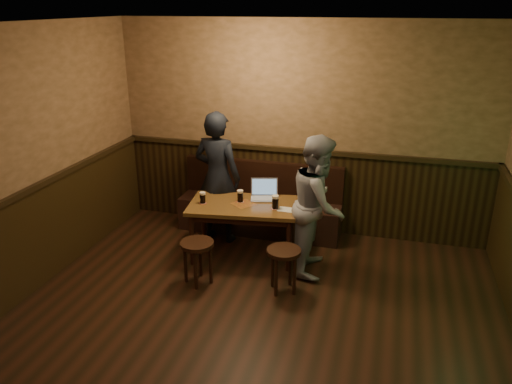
{
  "coord_description": "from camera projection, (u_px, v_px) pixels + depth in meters",
  "views": [
    {
      "loc": [
        1.16,
        -3.34,
        2.97
      ],
      "look_at": [
        -0.3,
        1.88,
        0.91
      ],
      "focal_mm": 35.0,
      "sensor_mm": 36.0,
      "label": 1
    }
  ],
  "objects": [
    {
      "name": "laptop",
      "position": [
        264.0,
        193.0,
        6.17
      ],
      "size": [
        0.39,
        0.34,
        0.24
      ],
      "rotation": [
        0.0,
        0.0,
        0.26
      ],
      "color": "silver",
      "rests_on": "pub_table"
    },
    {
      "name": "pint_right",
      "position": [
        275.0,
        202.0,
        5.84
      ],
      "size": [
        0.11,
        0.11,
        0.17
      ],
      "color": "maroon",
      "rests_on": "pub_table"
    },
    {
      "name": "stool_right",
      "position": [
        284.0,
        258.0,
        5.36
      ],
      "size": [
        0.48,
        0.48,
        0.5
      ],
      "rotation": [
        0.0,
        0.0,
        -0.35
      ],
      "color": "black",
      "rests_on": "ground"
    },
    {
      "name": "stool_left",
      "position": [
        197.0,
        250.0,
        5.51
      ],
      "size": [
        0.44,
        0.44,
        0.51
      ],
      "rotation": [
        0.0,
        0.0,
        0.19
      ],
      "color": "black",
      "rests_on": "ground"
    },
    {
      "name": "pint_mid",
      "position": [
        240.0,
        196.0,
        6.04
      ],
      "size": [
        0.1,
        0.1,
        0.15
      ],
      "color": "maroon",
      "rests_on": "pub_table"
    },
    {
      "name": "menu",
      "position": [
        288.0,
        210.0,
        5.84
      ],
      "size": [
        0.23,
        0.16,
        0.0
      ],
      "primitive_type": "cube",
      "rotation": [
        0.0,
        0.0,
        -0.04
      ],
      "color": "silver",
      "rests_on": "pub_table"
    },
    {
      "name": "room",
      "position": [
        237.0,
        231.0,
        4.12
      ],
      "size": [
        5.04,
        6.04,
        2.84
      ],
      "color": "black",
      "rests_on": "ground"
    },
    {
      "name": "pub_table",
      "position": [
        244.0,
        211.0,
        6.04
      ],
      "size": [
        1.39,
        0.92,
        0.7
      ],
      "rotation": [
        0.0,
        0.0,
        0.14
      ],
      "color": "#583419",
      "rests_on": "ground"
    },
    {
      "name": "pint_left",
      "position": [
        203.0,
        198.0,
        6.0
      ],
      "size": [
        0.09,
        0.09,
        0.14
      ],
      "color": "maroon",
      "rests_on": "pub_table"
    },
    {
      "name": "bench",
      "position": [
        260.0,
        209.0,
        6.84
      ],
      "size": [
        2.2,
        0.5,
        0.95
      ],
      "color": "black",
      "rests_on": "ground"
    },
    {
      "name": "person_suit",
      "position": [
        218.0,
        177.0,
        6.42
      ],
      "size": [
        0.68,
        0.49,
        1.73
      ],
      "primitive_type": "imported",
      "rotation": [
        0.0,
        0.0,
        3.01
      ],
      "color": "black",
      "rests_on": "ground"
    },
    {
      "name": "person_grey",
      "position": [
        319.0,
        205.0,
        5.67
      ],
      "size": [
        0.64,
        0.81,
        1.63
      ],
      "primitive_type": "imported",
      "rotation": [
        0.0,
        0.0,
        1.6
      ],
      "color": "#949499",
      "rests_on": "ground"
    }
  ]
}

